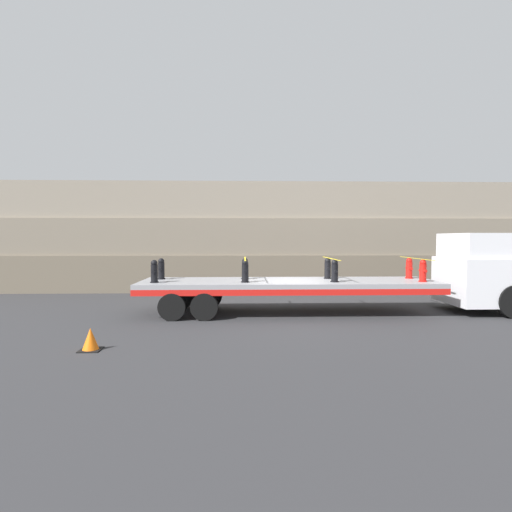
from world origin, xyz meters
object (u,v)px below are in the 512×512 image
(flatbed_trailer, at_px, (272,286))
(fire_hydrant_black_near_0, at_px, (154,272))
(fire_hydrant_red_far_3, at_px, (409,268))
(fire_hydrant_black_near_2, at_px, (335,271))
(fire_hydrant_black_far_2, at_px, (328,269))
(fire_hydrant_red_near_3, at_px, (423,271))
(truck_cab, at_px, (482,273))
(fire_hydrant_black_near_1, at_px, (245,271))
(traffic_cone, at_px, (91,339))
(fire_hydrant_black_far_1, at_px, (245,269))
(fire_hydrant_black_far_0, at_px, (161,269))

(flatbed_trailer, distance_m, fire_hydrant_black_near_0, 4.08)
(fire_hydrant_black_near_0, bearing_deg, fire_hydrant_red_far_3, 7.10)
(fire_hydrant_black_near_2, distance_m, fire_hydrant_black_far_2, 1.14)
(fire_hydrant_black_near_0, height_order, fire_hydrant_red_near_3, same)
(truck_cab, distance_m, fire_hydrant_red_far_3, 2.49)
(fire_hydrant_black_near_1, relative_size, fire_hydrant_red_near_3, 1.00)
(traffic_cone, bearing_deg, fire_hydrant_red_near_3, 22.28)
(fire_hydrant_black_near_2, height_order, fire_hydrant_black_far_2, same)
(fire_hydrant_black_near_1, height_order, fire_hydrant_black_far_2, same)
(flatbed_trailer, height_order, fire_hydrant_black_near_1, fire_hydrant_black_near_1)
(fire_hydrant_black_near_1, xyz_separation_m, fire_hydrant_black_near_2, (3.05, 0.00, 0.00))
(truck_cab, xyz_separation_m, flatbed_trailer, (-7.57, 0.00, -0.45))
(flatbed_trailer, height_order, fire_hydrant_black_near_2, fire_hydrant_black_near_2)
(truck_cab, distance_m, fire_hydrant_black_far_2, 5.50)
(fire_hydrant_red_near_3, relative_size, fire_hydrant_red_far_3, 1.00)
(fire_hydrant_black_near_1, bearing_deg, fire_hydrant_black_near_0, 180.00)
(truck_cab, xyz_separation_m, traffic_cone, (-12.19, -4.58, -1.15))
(truck_cab, height_order, fire_hydrant_black_near_2, truck_cab)
(truck_cab, bearing_deg, fire_hydrant_black_far_1, 176.17)
(flatbed_trailer, distance_m, fire_hydrant_black_far_0, 4.08)
(fire_hydrant_black_far_0, xyz_separation_m, traffic_cone, (-0.62, -5.14, -1.27))
(flatbed_trailer, bearing_deg, fire_hydrant_black_far_0, 171.88)
(fire_hydrant_black_near_1, xyz_separation_m, fire_hydrant_black_far_1, (0.00, 1.14, 0.00))
(fire_hydrant_black_far_1, xyz_separation_m, traffic_cone, (-3.67, -5.14, -1.27))
(fire_hydrant_black_far_0, bearing_deg, fire_hydrant_black_near_1, -20.49)
(fire_hydrant_red_near_3, bearing_deg, traffic_cone, -157.72)
(fire_hydrant_black_near_2, xyz_separation_m, traffic_cone, (-6.72, -4.01, -1.27))
(fire_hydrant_black_far_0, bearing_deg, fire_hydrant_black_near_0, -90.00)
(fire_hydrant_black_near_0, bearing_deg, truck_cab, 2.82)
(flatbed_trailer, bearing_deg, fire_hydrant_red_far_3, 6.31)
(truck_cab, relative_size, fire_hydrant_black_far_0, 3.69)
(fire_hydrant_red_far_3, relative_size, traffic_cone, 1.44)
(fire_hydrant_black_far_0, xyz_separation_m, fire_hydrant_black_near_1, (3.05, -1.14, 0.00))
(fire_hydrant_black_far_2, bearing_deg, fire_hydrant_black_far_1, 180.00)
(fire_hydrant_red_far_3, bearing_deg, fire_hydrant_black_far_2, 180.00)
(fire_hydrant_black_near_0, relative_size, fire_hydrant_black_far_2, 1.00)
(flatbed_trailer, bearing_deg, truck_cab, 0.00)
(fire_hydrant_black_far_0, height_order, fire_hydrant_black_near_2, same)
(fire_hydrant_black_near_2, bearing_deg, truck_cab, 5.95)
(truck_cab, bearing_deg, fire_hydrant_black_near_1, -176.17)
(fire_hydrant_black_far_0, xyz_separation_m, fire_hydrant_black_near_2, (6.10, -1.14, 0.00))
(truck_cab, xyz_separation_m, fire_hydrant_black_near_0, (-11.57, -0.57, 0.12))
(fire_hydrant_black_near_1, height_order, fire_hydrant_red_far_3, same)
(fire_hydrant_red_near_3, bearing_deg, fire_hydrant_black_near_1, 180.00)
(truck_cab, relative_size, fire_hydrant_red_far_3, 3.69)
(fire_hydrant_black_near_1, distance_m, fire_hydrant_red_far_3, 6.21)
(flatbed_trailer, bearing_deg, fire_hydrant_black_far_2, 15.14)
(fire_hydrant_black_far_1, height_order, traffic_cone, fire_hydrant_black_far_1)
(traffic_cone, bearing_deg, fire_hydrant_black_far_1, 54.47)
(flatbed_trailer, distance_m, fire_hydrant_red_far_3, 5.22)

